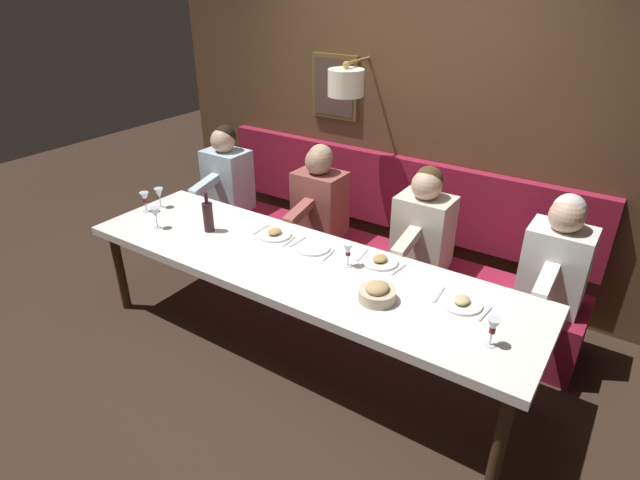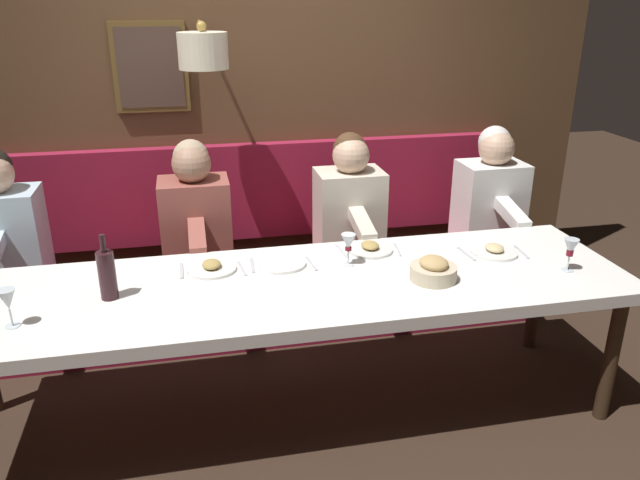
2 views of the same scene
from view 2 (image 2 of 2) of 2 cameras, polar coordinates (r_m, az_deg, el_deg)
name	(u,v)px [view 2 (image 2 of 2)]	position (r m, az deg, el deg)	size (l,w,h in m)	color
ground_plane	(296,412)	(3.28, -2.26, -15.63)	(12.00, 12.00, 0.00)	#332319
dining_table	(294,293)	(2.92, -2.46, -4.88)	(0.90, 3.21, 0.74)	white
banquette_bench	(271,296)	(3.91, -4.57, -5.20)	(0.52, 3.41, 0.45)	maroon
back_wall_panel	(252,100)	(4.11, -6.26, 12.73)	(0.59, 4.61, 2.90)	brown
diner_nearest	(491,193)	(4.10, 15.49, 4.22)	(0.60, 0.40, 0.79)	white
diner_near	(350,202)	(3.77, 2.75, 3.49)	(0.60, 0.40, 0.79)	beige
diner_middle	(195,213)	(3.65, -11.45, 2.49)	(0.60, 0.40, 0.79)	#934C42
diner_far	(3,226)	(3.80, -27.22, 1.19)	(0.60, 0.40, 0.79)	silver
place_setting_0	(370,248)	(3.24, 4.63, -0.78)	(0.24, 0.33, 0.05)	silver
place_setting_1	(494,251)	(3.32, 15.78, -0.99)	(0.24, 0.32, 0.05)	white
place_setting_2	(282,264)	(3.07, -3.54, -2.21)	(0.24, 0.32, 0.01)	white
place_setting_3	(212,268)	(3.05, -9.97, -2.53)	(0.24, 0.32, 0.05)	white
wine_glass_0	(8,300)	(2.76, -26.88, -5.00)	(0.07, 0.07, 0.16)	silver
wine_glass_2	(348,243)	(3.03, 2.64, -0.31)	(0.07, 0.07, 0.16)	silver
wine_glass_3	(570,249)	(3.20, 22.12, -0.74)	(0.07, 0.07, 0.16)	silver
wine_bottle	(107,274)	(2.85, -19.06, -2.99)	(0.08, 0.08, 0.30)	#33191E
bread_bowl	(433,270)	(2.94, 10.42, -2.76)	(0.22, 0.22, 0.12)	beige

